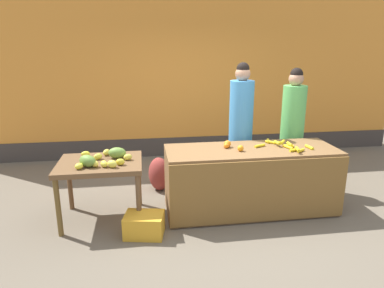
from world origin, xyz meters
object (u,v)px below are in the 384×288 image
at_px(vendor_woman_blue_shirt, 241,128).
at_px(vendor_woman_green_shirt, 292,130).
at_px(produce_crate, 144,225).
at_px(produce_sack, 159,174).

height_order(vendor_woman_blue_shirt, vendor_woman_green_shirt, vendor_woman_blue_shirt).
distance_m(produce_crate, produce_sack, 1.32).
height_order(vendor_woman_green_shirt, produce_crate, vendor_woman_green_shirt).
relative_size(vendor_woman_blue_shirt, produce_crate, 4.31).
xyz_separation_m(produce_crate, produce_sack, (0.25, 1.29, 0.12)).
relative_size(produce_crate, produce_sack, 0.87).
bearing_deg(produce_sack, vendor_woman_blue_shirt, -8.81).
relative_size(vendor_woman_blue_shirt, produce_sack, 3.73).
xyz_separation_m(vendor_woman_green_shirt, produce_sack, (-1.97, 0.19, -0.66)).
xyz_separation_m(vendor_woman_blue_shirt, produce_sack, (-1.18, 0.18, -0.70)).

